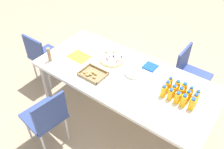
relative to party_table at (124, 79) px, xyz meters
name	(u,v)px	position (x,y,z in m)	size (l,w,h in m)	color
ground_plane	(122,117)	(0.00, 0.00, -0.68)	(12.00, 12.00, 0.00)	tan
party_table	(124,79)	(0.00, 0.00, 0.00)	(2.10, 0.95, 0.75)	white
chair_end	(43,55)	(1.35, 0.09, -0.18)	(0.40, 0.40, 0.83)	#33478C
chair_far_right	(47,116)	(0.44, 0.82, -0.18)	(0.45, 0.45, 0.83)	#33478C
chair_near_left	(189,72)	(-0.51, -0.79, -0.18)	(0.40, 0.40, 0.83)	#33478C
juice_bottle_0	(197,96)	(-0.80, -0.11, 0.12)	(0.06, 0.06, 0.13)	#FAAB14
juice_bottle_1	(190,92)	(-0.73, -0.11, 0.13)	(0.05, 0.05, 0.14)	#FAAA14
juice_bottle_2	(184,89)	(-0.66, -0.12, 0.13)	(0.06, 0.06, 0.15)	#F9AD14
juice_bottle_3	(177,86)	(-0.58, -0.12, 0.13)	(0.06, 0.06, 0.14)	#FAAF14
juice_bottle_4	(170,83)	(-0.50, -0.11, 0.13)	(0.05, 0.05, 0.15)	#FAAC14
juice_bottle_5	(195,100)	(-0.80, -0.04, 0.13)	(0.06, 0.06, 0.15)	#FAAD14
juice_bottle_6	(187,97)	(-0.73, -0.04, 0.13)	(0.05, 0.05, 0.14)	#F8AB14
juice_bottle_7	(180,93)	(-0.65, -0.04, 0.13)	(0.06, 0.06, 0.15)	#F9AC14
juice_bottle_8	(174,90)	(-0.58, -0.04, 0.12)	(0.06, 0.06, 0.13)	#FAAC14
juice_bottle_9	(167,87)	(-0.50, -0.04, 0.13)	(0.06, 0.06, 0.14)	#F9AB14
juice_bottle_10	(192,104)	(-0.80, 0.03, 0.13)	(0.06, 0.06, 0.14)	#FAAB14
juice_bottle_11	(184,101)	(-0.72, 0.04, 0.13)	(0.06, 0.06, 0.15)	#FAAE14
juice_bottle_12	(177,98)	(-0.66, 0.04, 0.13)	(0.06, 0.06, 0.14)	#F9AC14
juice_bottle_13	(170,95)	(-0.58, 0.04, 0.13)	(0.06, 0.06, 0.14)	#FAAE14
juice_bottle_14	(163,91)	(-0.50, 0.04, 0.13)	(0.06, 0.06, 0.14)	#FAAE14
fruit_pizza	(112,59)	(0.28, -0.15, 0.07)	(0.32, 0.32, 0.05)	tan
snack_tray	(92,74)	(0.29, 0.22, 0.08)	(0.29, 0.23, 0.04)	olive
plate_stack	(133,73)	(-0.07, -0.06, 0.08)	(0.19, 0.19, 0.04)	silver
napkin_stack	(150,67)	(-0.17, -0.30, 0.07)	(0.15, 0.15, 0.02)	#194CA5
cardboard_tube	(49,55)	(0.88, 0.32, 0.15)	(0.04, 0.04, 0.18)	#9E7A56
paper_folder	(79,57)	(0.65, 0.05, 0.07)	(0.26, 0.20, 0.01)	yellow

